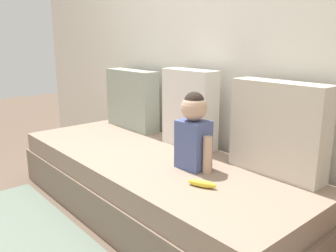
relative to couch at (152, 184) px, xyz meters
The scene contains 8 objects.
ground_plane 0.21m from the couch, ahead, with size 12.00×12.00×0.00m, color brown.
back_wall 1.22m from the couch, 90.00° to the left, with size 5.63×0.10×2.55m, color silver.
couch is the anchor object (origin of this frame).
throw_pillow_left 0.97m from the couch, 154.08° to the left, with size 0.60×0.16×0.53m, color #99A393.
throw_pillow_center 0.63m from the couch, 90.00° to the left, with size 0.45×0.16×0.58m, color silver.
throw_pillow_right 0.97m from the couch, 25.92° to the left, with size 0.59×0.16×0.56m, color beige.
toddler 0.58m from the couch, ahead, with size 0.30×0.17×0.49m.
banana 0.66m from the couch, 11.04° to the right, with size 0.17×0.04×0.04m, color yellow.
Camera 1 is at (1.84, -1.44, 1.23)m, focal length 37.31 mm.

